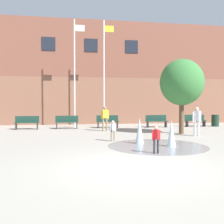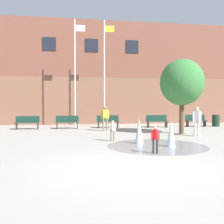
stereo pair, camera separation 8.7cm
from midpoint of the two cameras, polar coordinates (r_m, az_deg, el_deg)
The scene contains 16 objects.
ground_plane at distance 7.63m, azimuth 4.53°, elevation -11.73°, with size 100.00×100.00×0.00m, color #9E998E.
library_building at distance 25.43m, azimuth -5.21°, elevation 7.88°, with size 36.00×6.05×8.86m.
splash_fountain at distance 11.36m, azimuth 9.17°, elevation -5.24°, with size 4.18×4.18×1.13m.
park_bench_under_left_flagpole at distance 18.88m, azimuth -18.16°, elevation -2.16°, with size 1.60×0.44×0.91m.
park_bench_center at distance 18.72m, azimuth -9.94°, elevation -2.13°, with size 1.60×0.44×0.91m.
park_bench_under_right_flagpole at distance 19.01m, azimuth -1.10°, elevation -2.04°, with size 1.60×0.44×0.91m.
park_bench_near_trashcan at distance 19.77m, azimuth 9.53°, elevation -1.91°, with size 1.60×0.44×0.91m.
park_bench_far_right at distance 21.10m, azimuth 17.54°, elevation -1.73°, with size 1.60×0.44×0.91m.
child_with_pink_shirt at distance 12.36m, azimuth -0.01°, elevation -3.73°, with size 0.31×0.23×0.99m.
teen_by_trashcan at distance 14.99m, azimuth 17.81°, elevation -1.46°, with size 0.50×0.39×1.59m.
child_running at distance 9.49m, azimuth 9.33°, elevation -5.48°, with size 0.31×0.24×0.99m.
adult_in_red at distance 16.82m, azimuth -1.69°, elevation -1.01°, with size 0.50×0.24×1.59m.
flagpole_left at distance 19.79m, azimuth -8.21°, elevation 8.97°, with size 0.80×0.10×7.96m.
flagpole_right at distance 19.95m, azimuth -1.82°, elevation 9.00°, with size 0.80×0.10×8.01m.
trash_can at distance 21.77m, azimuth 21.44°, elevation -1.74°, with size 0.56×0.56×0.90m, color #193323.
street_tree_near_building at distance 15.90m, azimuth 14.80°, elevation 6.22°, with size 2.54×2.54×4.37m.
Camera 1 is at (-1.80, -7.19, 1.80)m, focal length 42.00 mm.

